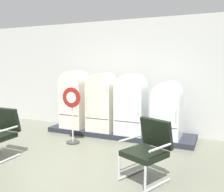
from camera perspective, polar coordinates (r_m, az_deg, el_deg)
ground at (r=4.33m, az=-14.56°, el=-19.28°), size 12.00×10.00×0.05m
back_wall at (r=7.12m, az=3.54°, el=4.66°), size 11.76×0.12×3.11m
display_plinth at (r=6.77m, az=1.57°, el=-8.41°), size 3.94×0.95×0.13m
refrigerator_0 at (r=7.08m, az=-8.44°, el=-0.33°), size 0.65×0.70×1.58m
refrigerator_1 at (r=6.68m, az=-2.22°, el=-0.99°), size 0.69×0.70×1.53m
refrigerator_2 at (r=6.33m, az=4.35°, el=-1.47°), size 0.72×0.62×1.54m
refrigerator_3 at (r=6.16m, az=12.45°, el=-2.78°), size 0.67×0.72×1.36m
armchair_left at (r=5.62m, az=-24.16°, el=-7.28°), size 0.68×0.71×0.99m
armchair_right at (r=4.23m, az=8.28°, el=-11.42°), size 0.84×0.89×0.99m
sign_stand at (r=6.06m, az=-9.08°, el=-4.47°), size 0.48×0.32×1.35m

